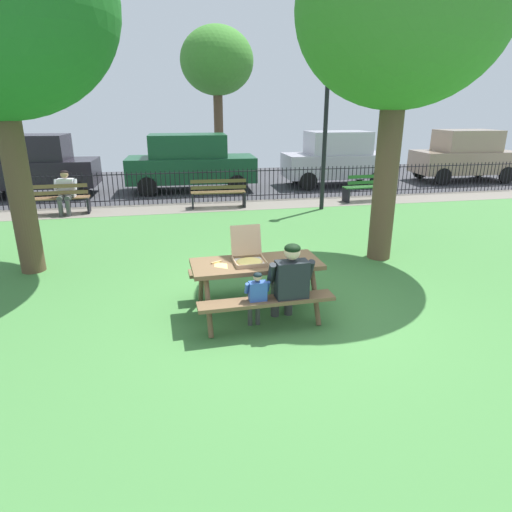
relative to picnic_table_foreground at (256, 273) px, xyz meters
name	(u,v)px	position (x,y,z in m)	size (l,w,h in m)	color
ground	(264,266)	(0.53, 1.90, -0.61)	(28.00, 11.92, 0.02)	#437C3C
cobblestone_walkway	(227,206)	(0.53, 7.15, -0.60)	(28.00, 1.40, 0.01)	slate
street_asphalt	(212,182)	(0.53, 11.62, -0.60)	(28.00, 7.54, 0.01)	#38383D
picnic_table_foreground	(256,273)	(0.00, 0.00, 0.00)	(1.85, 1.54, 0.79)	brown
pizza_box_open	(248,255)	(-0.10, 0.04, 0.26)	(0.45, 0.52, 0.48)	tan
pizza_slice_on_table	(220,264)	(-0.51, -0.02, 0.18)	(0.25, 0.30, 0.02)	#F5D66E
adult_at_table	(289,281)	(0.35, -0.49, 0.06)	(0.62, 0.60, 1.19)	#3B3B3B
child_at_table	(257,295)	(-0.10, -0.53, -0.09)	(0.33, 0.32, 0.84)	#404040
iron_fence_streetside	(223,185)	(0.53, 7.85, -0.08)	(21.02, 0.03, 1.01)	black
park_bench_left	(59,199)	(-4.14, 7.02, -0.18)	(1.62, 0.53, 0.85)	brown
park_bench_center	(218,193)	(0.27, 7.02, -0.18)	(1.62, 0.52, 0.85)	brown
park_bench_right	(369,188)	(5.01, 7.02, -0.18)	(1.62, 0.56, 0.85)	#275F25
person_on_park_bench	(66,190)	(-3.92, 7.04, 0.06)	(0.62, 0.61, 1.19)	#454545
lamp_post_walkway	(326,117)	(3.19, 6.22, 1.95)	(0.28, 0.28, 4.20)	black
tree_midground_left	(402,11)	(2.85, 1.90, 3.73)	(3.58, 3.58, 5.97)	brown
parked_car_left	(34,165)	(-5.43, 9.96, 0.41)	(3.96, 1.95, 1.98)	black
parked_car_center	(191,162)	(-0.34, 9.96, 0.41)	(4.46, 2.04, 1.94)	#15472A
parked_car_right	(337,158)	(5.06, 9.96, 0.41)	(3.93, 1.89, 1.98)	#B8B1BF
parked_car_far_right	(465,155)	(10.41, 9.96, 0.41)	(3.98, 1.99, 1.98)	#9E836B
far_tree_midleft	(217,62)	(1.36, 15.94, 4.16)	(3.34, 3.34, 6.32)	brown
far_tree_center	(404,75)	(10.71, 15.94, 3.76)	(2.64, 2.64, 5.66)	brown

